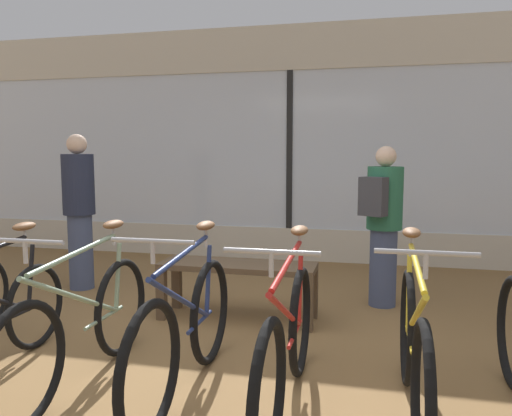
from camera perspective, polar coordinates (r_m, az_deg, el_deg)
ground_plane at (r=3.63m, az=-6.21°, el=-18.00°), size 24.00×24.00×0.00m
shop_back_wall at (r=6.90m, az=3.89°, el=7.52°), size 12.00×0.08×3.20m
bicycle_center_left at (r=3.46m, az=-19.31°, el=-12.58°), size 0.46×1.78×1.04m
bicycle_center at (r=3.20m, az=-8.05°, el=-13.71°), size 0.46×1.72×1.05m
bicycle_center_right at (r=2.97m, az=3.64°, el=-15.33°), size 0.46×1.79×1.05m
bicycle_right at (r=3.00m, az=17.55°, el=-15.20°), size 0.46×1.74×1.05m
display_bench at (r=4.51m, az=-2.10°, el=-7.49°), size 1.40×0.44×0.51m
customer_near_rack at (r=4.96m, az=14.34°, el=-1.48°), size 0.48×0.56×1.56m
customer_by_window at (r=5.76m, az=-19.55°, el=-0.05°), size 0.47×0.47×1.69m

